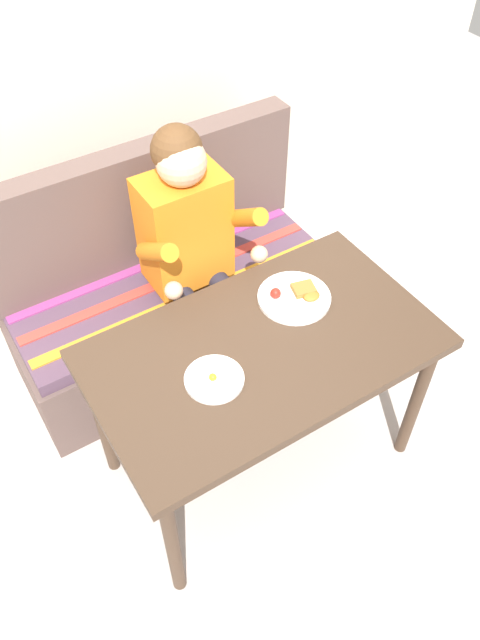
{
  "coord_description": "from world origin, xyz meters",
  "views": [
    {
      "loc": [
        -0.8,
        -1.12,
        2.34
      ],
      "look_at": [
        0.0,
        0.15,
        0.72
      ],
      "focal_mm": 34.87,
      "sensor_mm": 36.0,
      "label": 1
    }
  ],
  "objects_px": {
    "table": "(263,360)",
    "couch": "(169,295)",
    "person": "(193,242)",
    "plate_breakfast": "(295,297)",
    "plate_eggs": "(214,379)"
  },
  "relations": [
    {
      "from": "table",
      "to": "couch",
      "type": "relative_size",
      "value": 0.83
    },
    {
      "from": "person",
      "to": "couch",
      "type": "bearing_deg",
      "value": 107.96
    },
    {
      "from": "plate_breakfast",
      "to": "plate_eggs",
      "type": "relative_size",
      "value": 1.37
    },
    {
      "from": "table",
      "to": "plate_eggs",
      "type": "distance_m",
      "value": 0.24
    },
    {
      "from": "person",
      "to": "plate_eggs",
      "type": "xyz_separation_m",
      "value": [
        -0.28,
        -0.63,
        -0.0
      ]
    },
    {
      "from": "couch",
      "to": "plate_breakfast",
      "type": "height_order",
      "value": "couch"
    },
    {
      "from": "couch",
      "to": "plate_breakfast",
      "type": "relative_size",
      "value": 5.37
    },
    {
      "from": "couch",
      "to": "plate_breakfast",
      "type": "bearing_deg",
      "value": -70.97
    },
    {
      "from": "table",
      "to": "person",
      "type": "height_order",
      "value": "person"
    },
    {
      "from": "person",
      "to": "plate_eggs",
      "type": "bearing_deg",
      "value": -113.63
    },
    {
      "from": "table",
      "to": "plate_breakfast",
      "type": "distance_m",
      "value": 0.27
    },
    {
      "from": "couch",
      "to": "plate_breakfast",
      "type": "distance_m",
      "value": 0.79
    },
    {
      "from": "couch",
      "to": "table",
      "type": "bearing_deg",
      "value": -90.0
    },
    {
      "from": "person",
      "to": "plate_eggs",
      "type": "relative_size",
      "value": 6.17
    },
    {
      "from": "plate_eggs",
      "to": "person",
      "type": "bearing_deg",
      "value": 66.37
    }
  ]
}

